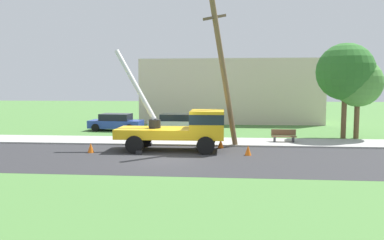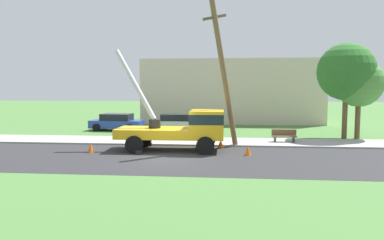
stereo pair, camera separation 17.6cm
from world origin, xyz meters
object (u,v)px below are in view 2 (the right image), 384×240
utility_truck (185,126)px  park_bench (284,136)px  traffic_cone_ahead (248,150)px  roadside_tree_near (359,83)px  traffic_cone_behind (91,148)px  parked_sedan_blue (117,122)px  leaning_utility_pole (224,73)px  traffic_cone_curbside (221,143)px  roadside_tree_far (346,72)px  parked_sedan_silver (177,122)px

utility_truck → park_bench: size_ratio=4.24×
traffic_cone_ahead → roadside_tree_near: roadside_tree_near is taller
traffic_cone_behind → park_bench: 12.28m
parked_sedan_blue → leaning_utility_pole: bearing=-42.1°
leaning_utility_pole → traffic_cone_curbside: size_ratio=15.73×
traffic_cone_behind → park_bench: bearing=21.7°
traffic_cone_ahead → traffic_cone_curbside: same height
parked_sedan_blue → traffic_cone_curbside: bearing=-42.4°
traffic_cone_curbside → traffic_cone_behind: bearing=-162.8°
leaning_utility_pole → roadside_tree_near: bearing=28.0°
traffic_cone_behind → traffic_cone_curbside: size_ratio=1.00×
traffic_cone_behind → parked_sedan_blue: 10.54m
parked_sedan_blue → roadside_tree_far: 18.37m
utility_truck → leaning_utility_pole: 3.96m
utility_truck → roadside_tree_near: (11.69, 6.06, 2.54)m
traffic_cone_ahead → traffic_cone_behind: same height
roadside_tree_near → roadside_tree_far: roadside_tree_far is taller
utility_truck → traffic_cone_curbside: utility_truck is taller
leaning_utility_pole → traffic_cone_curbside: 4.25m
parked_sedan_blue → roadside_tree_far: size_ratio=0.66×
traffic_cone_ahead → utility_truck: bearing=160.9°
traffic_cone_curbside → roadside_tree_near: 11.44m
leaning_utility_pole → parked_sedan_blue: size_ratio=1.96×
traffic_cone_behind → roadside_tree_far: size_ratio=0.08×
utility_truck → traffic_cone_ahead: size_ratio=12.10×
park_bench → roadside_tree_near: roadside_tree_near is taller
utility_truck → roadside_tree_near: bearing=27.4°
park_bench → parked_sedan_blue: bearing=155.8°
utility_truck → parked_sedan_blue: utility_truck is taller
utility_truck → roadside_tree_near: utility_truck is taller
traffic_cone_behind → leaning_utility_pole: bearing=16.6°
parked_sedan_silver → roadside_tree_far: size_ratio=0.65×
park_bench → utility_truck: bearing=-151.5°
traffic_cone_ahead → parked_sedan_silver: 11.94m
traffic_cone_curbside → park_bench: 4.71m
traffic_cone_ahead → parked_sedan_blue: bearing=134.9°
traffic_cone_ahead → roadside_tree_far: bearing=45.3°
traffic_cone_behind → roadside_tree_far: (16.03, 7.27, 4.46)m
traffic_cone_curbside → roadside_tree_far: (8.73, 5.01, 4.46)m
park_bench → roadside_tree_far: (4.62, 2.73, 4.27)m
traffic_cone_curbside → parked_sedan_silver: size_ratio=0.13×
utility_truck → park_bench: utility_truck is taller
traffic_cone_curbside → parked_sedan_blue: bearing=137.6°
leaning_utility_pole → traffic_cone_ahead: (1.36, -2.26, -4.24)m
traffic_cone_behind → parked_sedan_silver: size_ratio=0.13×
utility_truck → roadside_tree_far: 12.83m
traffic_cone_behind → parked_sedan_silver: (3.43, 10.61, 0.43)m
traffic_cone_ahead → parked_sedan_silver: bearing=116.8°
leaning_utility_pole → park_bench: size_ratio=5.51×
traffic_cone_behind → traffic_cone_curbside: bearing=17.2°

